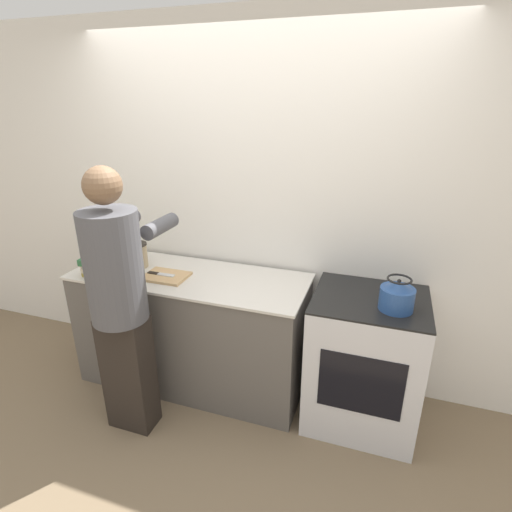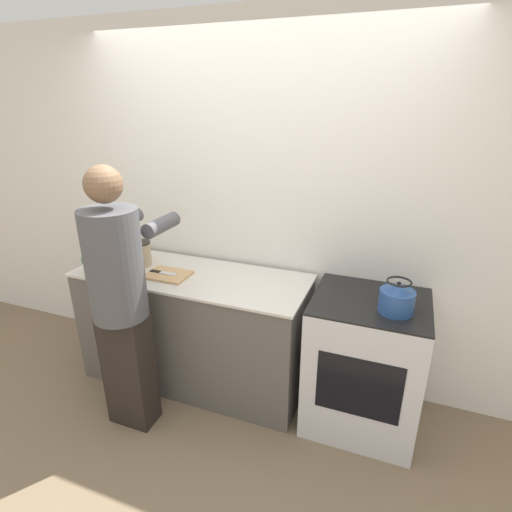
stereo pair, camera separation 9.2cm
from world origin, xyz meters
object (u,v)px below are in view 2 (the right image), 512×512
(kettle, at_px, (397,299))
(canister_jar, at_px, (141,253))
(person, at_px, (120,296))
(bowl_prep, at_px, (132,249))
(knife, at_px, (163,272))
(cutting_board, at_px, (168,275))
(oven, at_px, (364,363))

(kettle, height_order, canister_jar, kettle)
(person, xyz_separation_m, kettle, (1.57, 0.43, 0.06))
(person, distance_m, bowl_prep, 0.86)
(bowl_prep, bearing_deg, knife, -30.69)
(bowl_prep, height_order, canister_jar, canister_jar)
(cutting_board, height_order, knife, knife)
(knife, bearing_deg, canister_jar, 156.87)
(oven, height_order, knife, oven)
(cutting_board, bearing_deg, bowl_prep, 151.63)
(oven, distance_m, kettle, 0.57)
(person, xyz_separation_m, knife, (0.00, 0.45, -0.03))
(cutting_board, distance_m, knife, 0.04)
(cutting_board, relative_size, bowl_prep, 1.79)
(person, relative_size, cutting_board, 5.72)
(knife, relative_size, kettle, 1.04)
(person, distance_m, cutting_board, 0.45)
(kettle, bearing_deg, canister_jar, 176.17)
(cutting_board, distance_m, kettle, 1.53)
(bowl_prep, bearing_deg, person, -57.38)
(oven, xyz_separation_m, person, (-1.43, -0.53, 0.48))
(person, xyz_separation_m, bowl_prep, (-0.46, 0.73, -0.02))
(cutting_board, bearing_deg, kettle, -0.62)
(oven, height_order, person, person)
(knife, bearing_deg, oven, 2.97)
(person, xyz_separation_m, cutting_board, (0.04, 0.45, -0.04))
(cutting_board, bearing_deg, knife, -176.93)
(cutting_board, relative_size, knife, 1.48)
(oven, relative_size, canister_jar, 5.02)
(bowl_prep, bearing_deg, oven, -5.96)
(cutting_board, distance_m, canister_jar, 0.33)
(kettle, xyz_separation_m, bowl_prep, (-2.03, 0.29, -0.08))
(cutting_board, height_order, kettle, kettle)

